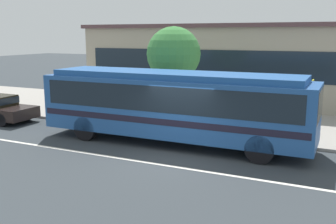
% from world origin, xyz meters
% --- Properties ---
extents(ground_plane, '(120.00, 120.00, 0.00)m').
position_xyz_m(ground_plane, '(0.00, 0.00, 0.00)').
color(ground_plane, '#333A3E').
extents(sidewalk_slab, '(60.00, 8.00, 0.12)m').
position_xyz_m(sidewalk_slab, '(0.00, 7.15, 0.06)').
color(sidewalk_slab, '#9D9890').
rests_on(sidewalk_slab, ground_plane).
extents(lane_stripe_center, '(56.00, 0.16, 0.01)m').
position_xyz_m(lane_stripe_center, '(0.00, -0.80, 0.00)').
color(lane_stripe_center, silver).
rests_on(lane_stripe_center, ground_plane).
extents(transit_bus, '(10.91, 2.61, 2.87)m').
position_xyz_m(transit_bus, '(-0.83, 1.80, 1.67)').
color(transit_bus, '#245397').
rests_on(transit_bus, ground_plane).
extents(pedestrian_waiting_near_sign, '(0.43, 0.43, 1.66)m').
position_xyz_m(pedestrian_waiting_near_sign, '(-1.80, 5.15, 1.09)').
color(pedestrian_waiting_near_sign, '#7A6557').
rests_on(pedestrian_waiting_near_sign, sidewalk_slab).
extents(bus_stop_sign, '(0.08, 0.44, 2.50)m').
position_xyz_m(bus_stop_sign, '(4.14, 3.65, 1.72)').
color(bus_stop_sign, gray).
rests_on(bus_stop_sign, sidewalk_slab).
extents(street_tree_near_stop, '(2.61, 2.61, 4.58)m').
position_xyz_m(street_tree_near_stop, '(-2.40, 5.24, 3.38)').
color(street_tree_near_stop, brown).
rests_on(street_tree_near_stop, sidewalk_slab).
extents(station_building, '(20.07, 6.60, 4.94)m').
position_xyz_m(station_building, '(-1.20, 12.90, 2.48)').
color(station_building, '#A59B86').
rests_on(station_building, ground_plane).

